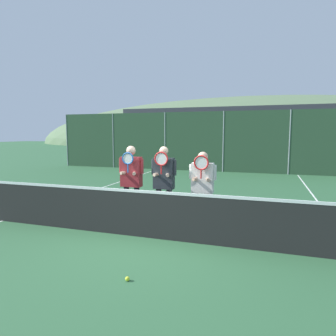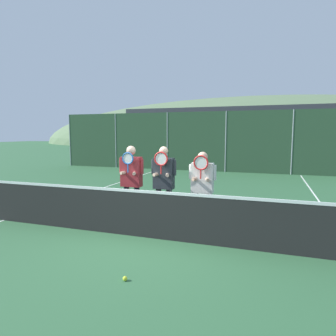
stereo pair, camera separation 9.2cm
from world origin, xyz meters
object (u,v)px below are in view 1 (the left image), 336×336
object	(u,v)px
car_center	(301,155)
tennis_ball_on_court	(127,279)
player_leftmost	(131,177)
player_center_right	(202,183)
car_left_of_center	(212,153)
player_center_left	(164,180)
car_far_left	(137,152)

from	to	relation	value
car_center	tennis_ball_on_court	size ratio (longest dim) A/B	61.05
player_leftmost	player_center_right	bearing A→B (deg)	1.55
car_left_of_center	car_center	size ratio (longest dim) A/B	1.14
player_center_right	player_center_left	bearing A→B (deg)	-175.55
player_center_right	car_left_of_center	world-z (taller)	player_center_right
car_left_of_center	player_leftmost	bearing A→B (deg)	-88.95
player_center_right	tennis_ball_on_court	world-z (taller)	player_center_right
tennis_ball_on_court	player_center_left	bearing A→B (deg)	97.14
car_left_of_center	tennis_ball_on_court	world-z (taller)	car_left_of_center
car_far_left	car_left_of_center	distance (m)	5.33
player_center_right	car_left_of_center	distance (m)	12.87
car_far_left	car_left_of_center	size ratio (longest dim) A/B	0.92
player_center_right	tennis_ball_on_court	distance (m)	2.93
player_center_right	car_left_of_center	bearing A→B (deg)	98.72
player_leftmost	car_center	world-z (taller)	player_leftmost
car_center	player_center_right	bearing A→B (deg)	-104.68
car_far_left	player_center_right	bearing A→B (deg)	-60.29
car_left_of_center	tennis_ball_on_court	distance (m)	15.50
player_center_left	tennis_ball_on_court	distance (m)	2.85
car_left_of_center	tennis_ball_on_court	bearing A→B (deg)	-84.84
player_center_left	car_center	distance (m)	13.24
car_far_left	car_center	distance (m)	10.56
player_leftmost	car_far_left	size ratio (longest dim) A/B	0.43
player_leftmost	player_center_left	bearing A→B (deg)	-1.57
player_leftmost	car_left_of_center	size ratio (longest dim) A/B	0.40
car_left_of_center	player_center_left	bearing A→B (deg)	-85.25
player_leftmost	player_center_right	world-z (taller)	player_leftmost
player_center_right	car_center	size ratio (longest dim) A/B	0.42
player_leftmost	player_center_right	xyz separation A→B (m)	(1.72, 0.05, -0.05)
player_center_left	car_left_of_center	size ratio (longest dim) A/B	0.39
car_center	car_left_of_center	bearing A→B (deg)	177.55
player_center_left	tennis_ball_on_court	size ratio (longest dim) A/B	27.44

